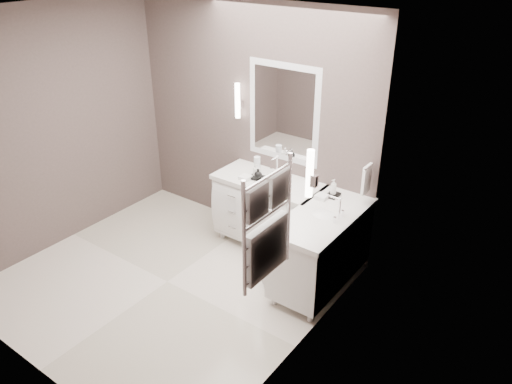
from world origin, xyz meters
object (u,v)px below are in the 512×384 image
Objects in this scene: towel_ladder at (267,231)px; waste_bin at (272,271)px; vanity_back at (268,208)px; vanity_right at (321,246)px.

towel_ladder is 3.17× the size of waste_bin.
towel_ladder reaches higher than waste_bin.
vanity_back is 0.93m from vanity_right.
vanity_back is at bearing 124.10° from towel_ladder.
waste_bin is at bearing -51.95° from vanity_back.
vanity_right is 1.38× the size of towel_ladder.
towel_ladder is 1.76m from waste_bin.
towel_ladder is (0.23, -1.30, 0.91)m from vanity_right.
vanity_right is at bearing 99.84° from towel_ladder.
vanity_back is at bearing 128.05° from waste_bin.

